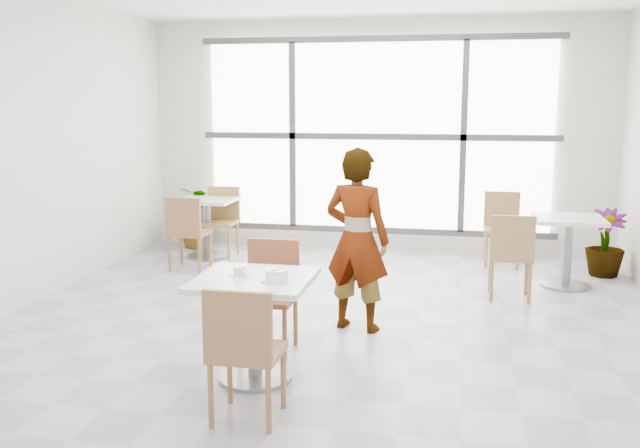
% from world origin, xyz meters
% --- Properties ---
extents(floor, '(7.00, 7.00, 0.00)m').
position_xyz_m(floor, '(0.00, 0.00, 0.00)').
color(floor, '#9E9EA5').
rests_on(floor, ground).
extents(wall_back, '(6.00, 0.00, 6.00)m').
position_xyz_m(wall_back, '(0.00, 3.50, 1.50)').
color(wall_back, silver).
rests_on(wall_back, ground).
extents(wall_front, '(6.00, 0.00, 6.00)m').
position_xyz_m(wall_front, '(0.00, -3.50, 1.50)').
color(wall_front, silver).
rests_on(wall_front, ground).
extents(window, '(4.60, 0.07, 2.52)m').
position_xyz_m(window, '(0.00, 3.44, 1.50)').
color(window, white).
rests_on(window, ground).
extents(main_table, '(0.80, 0.80, 0.75)m').
position_xyz_m(main_table, '(-0.31, -1.09, 0.52)').
color(main_table, white).
rests_on(main_table, ground).
extents(chair_near, '(0.42, 0.42, 0.87)m').
position_xyz_m(chair_near, '(-0.18, -1.77, 0.50)').
color(chair_near, '#986842').
rests_on(chair_near, ground).
extents(chair_far, '(0.42, 0.42, 0.87)m').
position_xyz_m(chair_far, '(-0.38, -0.43, 0.50)').
color(chair_far, brown).
rests_on(chair_far, ground).
extents(oatmeal_bowl, '(0.21, 0.21, 0.09)m').
position_xyz_m(oatmeal_bowl, '(-0.13, -1.17, 0.79)').
color(oatmeal_bowl, white).
rests_on(oatmeal_bowl, main_table).
extents(coffee_cup, '(0.16, 0.13, 0.07)m').
position_xyz_m(coffee_cup, '(-0.42, -1.07, 0.78)').
color(coffee_cup, silver).
rests_on(coffee_cup, main_table).
extents(person, '(0.65, 0.52, 1.58)m').
position_xyz_m(person, '(0.23, 0.18, 0.79)').
color(person, black).
rests_on(person, ground).
extents(bg_table_left, '(0.70, 0.70, 0.75)m').
position_xyz_m(bg_table_left, '(-2.03, 2.64, 0.49)').
color(bg_table_left, silver).
rests_on(bg_table_left, ground).
extents(bg_table_right, '(0.70, 0.70, 0.75)m').
position_xyz_m(bg_table_right, '(2.21, 2.01, 0.49)').
color(bg_table_right, white).
rests_on(bg_table_right, ground).
extents(bg_chair_left_near, '(0.42, 0.42, 0.87)m').
position_xyz_m(bg_chair_left_near, '(-2.01, 1.91, 0.50)').
color(bg_chair_left_near, brown).
rests_on(bg_chair_left_near, ground).
extents(bg_chair_left_far, '(0.42, 0.42, 0.87)m').
position_xyz_m(bg_chair_left_far, '(-1.90, 2.81, 0.50)').
color(bg_chair_left_far, olive).
rests_on(bg_chair_left_far, ground).
extents(bg_chair_right_near, '(0.42, 0.42, 0.87)m').
position_xyz_m(bg_chair_right_near, '(1.59, 1.35, 0.50)').
color(bg_chair_right_near, olive).
rests_on(bg_chair_right_near, ground).
extents(bg_chair_right_far, '(0.42, 0.42, 0.87)m').
position_xyz_m(bg_chair_right_far, '(1.59, 2.98, 0.50)').
color(bg_chair_right_far, '#A07447').
rests_on(bg_chair_right_far, ground).
extents(plant_left, '(0.95, 0.89, 0.83)m').
position_xyz_m(plant_left, '(-2.33, 3.20, 0.42)').
color(plant_left, '#597842').
rests_on(plant_left, ground).
extents(plant_right, '(0.51, 0.51, 0.76)m').
position_xyz_m(plant_right, '(2.70, 2.59, 0.38)').
color(plant_right, '#4E883E').
rests_on(plant_right, ground).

